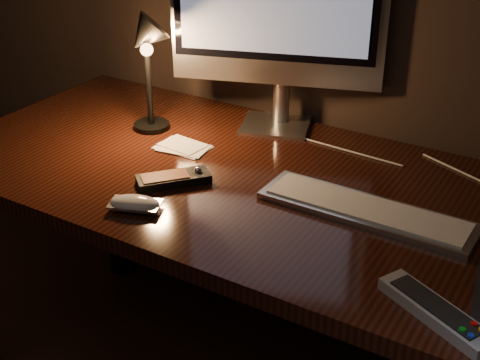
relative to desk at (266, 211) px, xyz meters
The scene contains 9 objects.
desk is the anchor object (origin of this frame).
monitor 0.53m from the desk, 114.15° to the left, with size 0.54×0.22×0.59m.
keyboard 0.34m from the desk, 17.10° to the right, with size 0.47×0.13×0.02m, color silver.
mouse 0.39m from the desk, 112.91° to the right, with size 0.11×0.06×0.02m, color white.
media_remote 0.28m from the desk, 126.23° to the right, with size 0.16×0.17×0.03m.
tv_remote 0.65m from the desk, 34.07° to the right, with size 0.22×0.15×0.03m.
papers 0.27m from the desk, behind, with size 0.14×0.09×0.01m, color white.
desk_lamp 0.51m from the desk, behind, with size 0.17×0.18×0.33m.
cable 0.36m from the desk, 31.12° to the left, with size 0.01×0.01×0.59m, color white.
Camera 1 is at (0.70, 0.64, 1.48)m, focal length 50.00 mm.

